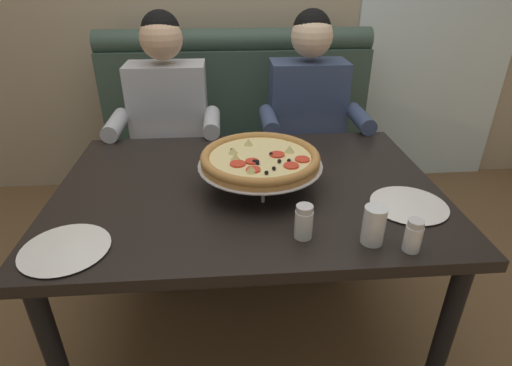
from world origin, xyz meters
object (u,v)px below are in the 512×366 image
object	(u,v)px
dining_table	(248,203)
diner_right	(310,125)
shaker_pepper_flakes	(413,238)
drinking_glass	(374,227)
booth_bench	(239,160)
plate_near_right	(409,203)
shaker_parmesan	(304,224)
pizza	(260,159)
plate_near_left	(65,247)
diner_left	(168,129)

from	to	relation	value
dining_table	diner_right	size ratio (longest dim) A/B	1.09
shaker_pepper_flakes	drinking_glass	world-z (taller)	drinking_glass
booth_bench	plate_near_right	bearing A→B (deg)	-65.07
shaker_pepper_flakes	diner_right	bearing A→B (deg)	93.66
shaker_parmesan	pizza	bearing A→B (deg)	107.21
dining_table	plate_near_left	xyz separation A→B (m)	(-0.54, -0.35, 0.09)
shaker_pepper_flakes	shaker_parmesan	world-z (taller)	shaker_parmesan
shaker_pepper_flakes	shaker_parmesan	xyz separation A→B (m)	(-0.30, 0.09, 0.00)
pizza	shaker_parmesan	size ratio (longest dim) A/B	4.15
dining_table	diner_right	distance (m)	0.79
diner_right	booth_bench	bearing A→B (deg)	144.30
diner_right	plate_near_right	xyz separation A→B (m)	(0.16, -0.88, 0.04)
booth_bench	dining_table	bearing A→B (deg)	-90.00
booth_bench	diner_right	bearing A→B (deg)	-35.70
plate_near_right	drinking_glass	size ratio (longest dim) A/B	2.19
diner_right	plate_near_left	bearing A→B (deg)	-131.24
dining_table	drinking_glass	bearing A→B (deg)	-47.65
diner_right	plate_near_left	size ratio (longest dim) A/B	5.05
booth_bench	drinking_glass	size ratio (longest dim) A/B	14.04
shaker_pepper_flakes	plate_near_right	size ratio (longest dim) A/B	0.39
shaker_parmesan	plate_near_right	distance (m)	0.42
drinking_glass	shaker_pepper_flakes	bearing A→B (deg)	-24.48
plate_near_right	diner_left	bearing A→B (deg)	135.69
booth_bench	drinking_glass	world-z (taller)	booth_bench
shaker_pepper_flakes	plate_near_right	bearing A→B (deg)	68.36
pizza	diner_left	bearing A→B (deg)	120.61
diner_right	drinking_glass	size ratio (longest dim) A/B	10.86
booth_bench	diner_left	xyz separation A→B (m)	(-0.37, -0.27, 0.31)
dining_table	plate_near_right	distance (m)	0.57
plate_near_left	shaker_parmesan	bearing A→B (deg)	1.11
diner_left	shaker_pepper_flakes	size ratio (longest dim) A/B	12.82
shaker_pepper_flakes	drinking_glass	bearing A→B (deg)	155.52
dining_table	pizza	size ratio (longest dim) A/B	3.11
pizza	plate_near_left	bearing A→B (deg)	-149.97
diner_right	plate_near_left	xyz separation A→B (m)	(-0.91, -1.04, 0.04)
diner_right	shaker_pepper_flakes	bearing A→B (deg)	-86.34
pizza	shaker_parmesan	world-z (taller)	pizza
diner_right	plate_near_right	bearing A→B (deg)	-79.49
drinking_glass	booth_bench	bearing A→B (deg)	104.36
plate_near_right	shaker_pepper_flakes	bearing A→B (deg)	-111.64
diner_left	diner_right	size ratio (longest dim) A/B	1.00
diner_left	plate_near_left	bearing A→B (deg)	-99.40
drinking_glass	diner_left	bearing A→B (deg)	123.65
diner_right	shaker_parmesan	distance (m)	1.06
diner_right	shaker_pepper_flakes	distance (m)	1.12
plate_near_right	drinking_glass	world-z (taller)	drinking_glass
dining_table	shaker_parmesan	distance (m)	0.38
diner_left	booth_bench	bearing A→B (deg)	35.70
shaker_pepper_flakes	plate_near_left	distance (m)	0.99
booth_bench	dining_table	size ratio (longest dim) A/B	1.19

